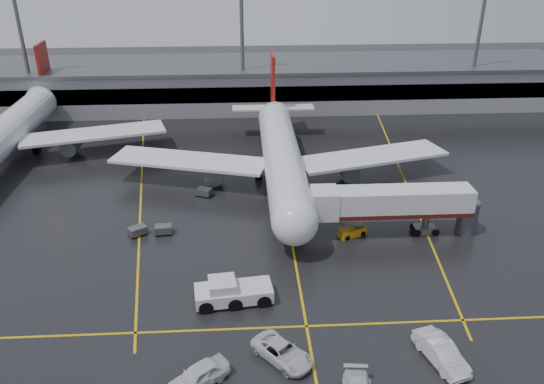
{
  "coord_description": "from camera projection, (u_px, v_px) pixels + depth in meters",
  "views": [
    {
      "loc": [
        -5.43,
        -60.78,
        32.78
      ],
      "look_at": [
        -2.0,
        -2.0,
        4.0
      ],
      "focal_mm": 35.7,
      "sensor_mm": 36.0,
      "label": 1
    }
  ],
  "objects": [
    {
      "name": "light_mast_mid",
      "position": [
        242.0,
        38.0,
        100.25
      ],
      "size": [
        3.0,
        1.2,
        25.45
      ],
      "color": "#595B60",
      "rests_on": "ground"
    },
    {
      "name": "service_van_a",
      "position": [
        282.0,
        352.0,
        45.32
      ],
      "size": [
        5.72,
        6.0,
        1.58
      ],
      "primitive_type": "imported",
      "rotation": [
        0.0,
        0.0,
        0.72
      ],
      "color": "silver",
      "rests_on": "ground"
    },
    {
      "name": "apron_line_right",
      "position": [
        403.0,
        177.0,
        79.1
      ],
      "size": [
        7.57,
        69.64,
        0.02
      ],
      "primitive_type": "cube",
      "rotation": [
        0.0,
        0.0,
        -0.1
      ],
      "color": "gold",
      "rests_on": "ground"
    },
    {
      "name": "baggage_cart_c",
      "position": [
        204.0,
        192.0,
        73.31
      ],
      "size": [
        2.36,
        2.01,
        1.12
      ],
      "color": "#595B60",
      "rests_on": "ground"
    },
    {
      "name": "service_van_c",
      "position": [
        441.0,
        352.0,
        45.07
      ],
      "size": [
        3.65,
        6.17,
        1.92
      ],
      "primitive_type": "imported",
      "rotation": [
        0.0,
        0.0,
        0.3
      ],
      "color": "silver",
      "rests_on": "ground"
    },
    {
      "name": "light_mast_left",
      "position": [
        22.0,
        40.0,
        98.15
      ],
      "size": [
        3.0,
        1.2,
        25.45
      ],
      "color": "#595B60",
      "rests_on": "ground"
    },
    {
      "name": "apron_line_centre",
      "position": [
        287.0,
        213.0,
        69.19
      ],
      "size": [
        0.25,
        90.0,
        0.02
      ],
      "primitive_type": "cube",
      "color": "gold",
      "rests_on": "ground"
    },
    {
      "name": "pushback_tractor",
      "position": [
        231.0,
        292.0,
        52.31
      ],
      "size": [
        7.77,
        3.97,
        2.67
      ],
      "color": "silver",
      "rests_on": "ground"
    },
    {
      "name": "terminal",
      "position": [
        268.0,
        83.0,
        110.29
      ],
      "size": [
        122.0,
        19.0,
        8.6
      ],
      "color": "gray",
      "rests_on": "ground"
    },
    {
      "name": "apron_line_stop",
      "position": [
        306.0,
        326.0,
        49.46
      ],
      "size": [
        60.0,
        0.25,
        0.02
      ],
      "primitive_type": "cube",
      "color": "gold",
      "rests_on": "ground"
    },
    {
      "name": "belt_loader",
      "position": [
        352.0,
        232.0,
        63.87
      ],
      "size": [
        3.58,
        2.6,
        2.09
      ],
      "color": "orange",
      "rests_on": "ground"
    },
    {
      "name": "second_airliner",
      "position": [
        9.0,
        131.0,
        84.61
      ],
      "size": [
        48.8,
        45.6,
        14.1
      ],
      "color": "silver",
      "rests_on": "ground"
    },
    {
      "name": "ground",
      "position": [
        287.0,
        213.0,
        69.2
      ],
      "size": [
        220.0,
        220.0,
        0.0
      ],
      "primitive_type": "plane",
      "color": "black",
      "rests_on": "ground"
    },
    {
      "name": "baggage_cart_b",
      "position": [
        138.0,
        231.0,
        63.88
      ],
      "size": [
        2.39,
        2.19,
        1.12
      ],
      "color": "#595B60",
      "rests_on": "ground"
    },
    {
      "name": "baggage_cart_a",
      "position": [
        163.0,
        229.0,
        64.17
      ],
      "size": [
        2.1,
        1.45,
        1.12
      ],
      "color": "#595B60",
      "rests_on": "ground"
    },
    {
      "name": "service_van_d",
      "position": [
        198.0,
        376.0,
        42.78
      ],
      "size": [
        5.48,
        4.89,
        1.8
      ],
      "primitive_type": "imported",
      "rotation": [
        0.0,
        0.0,
        -0.92
      ],
      "color": "silver",
      "rests_on": "ground"
    },
    {
      "name": "light_mast_right",
      "position": [
        479.0,
        35.0,
        102.6
      ],
      "size": [
        3.0,
        1.2,
        25.45
      ],
      "color": "#595B60",
      "rests_on": "ground"
    },
    {
      "name": "apron_line_left",
      "position": [
        141.0,
        183.0,
        77.11
      ],
      "size": [
        9.99,
        69.35,
        0.02
      ],
      "primitive_type": "cube",
      "rotation": [
        0.0,
        0.0,
        0.14
      ],
      "color": "gold",
      "rests_on": "ground"
    },
    {
      "name": "jet_bridge",
      "position": [
        393.0,
        205.0,
        62.71
      ],
      "size": [
        19.9,
        3.4,
        6.05
      ],
      "color": "silver",
      "rests_on": "ground"
    },
    {
      "name": "main_airliner",
      "position": [
        281.0,
        154.0,
        76.05
      ],
      "size": [
        48.8,
        45.6,
        14.1
      ],
      "color": "silver",
      "rests_on": "ground"
    }
  ]
}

